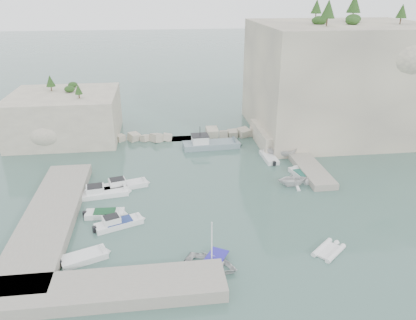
{
  "coord_description": "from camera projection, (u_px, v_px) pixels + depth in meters",
  "views": [
    {
      "loc": [
        -5.59,
        -38.05,
        22.05
      ],
      "look_at": [
        0.0,
        6.0,
        3.0
      ],
      "focal_mm": 35.0,
      "sensor_mm": 36.0,
      "label": 1
    }
  ],
  "objects": [
    {
      "name": "ground",
      "position": [
        215.0,
        207.0,
        44.03
      ],
      "size": [
        400.0,
        400.0,
        0.0
      ],
      "primitive_type": "plane",
      "color": "#416259",
      "rests_on": "ground"
    },
    {
      "name": "cliff_east",
      "position": [
        338.0,
        79.0,
        64.31
      ],
      "size": [
        26.0,
        22.0,
        17.0
      ],
      "primitive_type": "cube",
      "color": "beige",
      "rests_on": "ground"
    },
    {
      "name": "cliff_terrace",
      "position": [
        283.0,
        135.0,
        61.45
      ],
      "size": [
        8.0,
        10.0,
        2.5
      ],
      "primitive_type": "cube",
      "color": "beige",
      "rests_on": "ground"
    },
    {
      "name": "outcrop_west",
      "position": [
        66.0,
        116.0,
        63.13
      ],
      "size": [
        16.0,
        14.0,
        7.0
      ],
      "primitive_type": "cube",
      "color": "beige",
      "rests_on": "ground"
    },
    {
      "name": "quay_west",
      "position": [
        50.0,
        218.0,
        40.94
      ],
      "size": [
        5.0,
        24.0,
        1.1
      ],
      "primitive_type": "cube",
      "color": "#9E9689",
      "rests_on": "ground"
    },
    {
      "name": "quay_south",
      "position": [
        110.0,
        289.0,
        31.26
      ],
      "size": [
        18.0,
        4.0,
        1.1
      ],
      "primitive_type": "cube",
      "color": "#9E9689",
      "rests_on": "ground"
    },
    {
      "name": "ledge_east",
      "position": [
        304.0,
        161.0,
        54.55
      ],
      "size": [
        3.0,
        16.0,
        0.8
      ],
      "primitive_type": "cube",
      "color": "#9E9689",
      "rests_on": "ground"
    },
    {
      "name": "breakwater",
      "position": [
        189.0,
        134.0,
        63.7
      ],
      "size": [
        28.0,
        3.0,
        1.4
      ],
      "primitive_type": "cube",
      "color": "beige",
      "rests_on": "ground"
    },
    {
      "name": "motorboat_a",
      "position": [
        125.0,
        188.0,
        48.25
      ],
      "size": [
        6.14,
        3.26,
        1.4
      ],
      "primitive_type": null,
      "rotation": [
        0.0,
        0.0,
        0.27
      ],
      "color": "silver",
      "rests_on": "ground"
    },
    {
      "name": "motorboat_b",
      "position": [
        103.0,
        195.0,
        46.52
      ],
      "size": [
        6.37,
        2.87,
        1.4
      ],
      "primitive_type": null,
      "rotation": [
        0.0,
        0.0,
        0.14
      ],
      "color": "white",
      "rests_on": "ground"
    },
    {
      "name": "motorboat_c",
      "position": [
        105.0,
        216.0,
        42.28
      ],
      "size": [
        4.42,
        1.76,
        0.7
      ],
      "primitive_type": null,
      "rotation": [
        0.0,
        0.0,
        -0.04
      ],
      "color": "silver",
      "rests_on": "ground"
    },
    {
      "name": "motorboat_d",
      "position": [
        119.0,
        226.0,
        40.53
      ],
      "size": [
        5.37,
        3.3,
        1.4
      ],
      "primitive_type": null,
      "rotation": [
        0.0,
        0.0,
        0.37
      ],
      "color": "white",
      "rests_on": "ground"
    },
    {
      "name": "motorboat_e",
      "position": [
        84.0,
        260.0,
        35.51
      ],
      "size": [
        4.64,
        3.23,
        0.7
      ],
      "primitive_type": null,
      "rotation": [
        0.0,
        0.0,
        0.38
      ],
      "color": "silver",
      "rests_on": "ground"
    },
    {
      "name": "rowboat",
      "position": [
        212.0,
        267.0,
        34.55
      ],
      "size": [
        5.71,
        5.25,
        0.96
      ],
      "primitive_type": "imported",
      "rotation": [
        0.0,
        0.0,
        1.03
      ],
      "color": "silver",
      "rests_on": "ground"
    },
    {
      "name": "inflatable_dinghy",
      "position": [
        328.0,
        252.0,
        36.55
      ],
      "size": [
        3.74,
        3.54,
        0.44
      ],
      "primitive_type": null,
      "rotation": [
        0.0,
        0.0,
        0.71
      ],
      "color": "white",
      "rests_on": "ground"
    },
    {
      "name": "tender_east_a",
      "position": [
        292.0,
        185.0,
        48.82
      ],
      "size": [
        3.92,
        3.44,
        1.97
      ],
      "primitive_type": "imported",
      "rotation": [
        0.0,
        0.0,
        1.63
      ],
      "color": "silver",
      "rests_on": "ground"
    },
    {
      "name": "tender_east_b",
      "position": [
        302.0,
        177.0,
        50.92
      ],
      "size": [
        2.55,
        4.94,
        0.7
      ],
      "primitive_type": null,
      "rotation": [
        0.0,
        0.0,
        1.78
      ],
      "color": "silver",
      "rests_on": "ground"
    },
    {
      "name": "tender_east_c",
      "position": [
        269.0,
        159.0,
        56.22
      ],
      "size": [
        1.76,
        4.99,
        0.7
      ],
      "primitive_type": null,
      "rotation": [
        0.0,
        0.0,
        1.6
      ],
      "color": "silver",
      "rests_on": "ground"
    },
    {
      "name": "tender_east_d",
      "position": [
        281.0,
        157.0,
        56.94
      ],
      "size": [
        4.64,
        3.16,
        1.68
      ],
      "primitive_type": "imported",
      "rotation": [
        0.0,
        0.0,
        1.18
      ],
      "color": "silver",
      "rests_on": "ground"
    },
    {
      "name": "work_boat",
      "position": [
        211.0,
        147.0,
        60.28
      ],
      "size": [
        9.2,
        3.18,
        2.2
      ],
      "primitive_type": null,
      "rotation": [
        0.0,
        0.0,
        0.06
      ],
      "color": "slate",
      "rests_on": "ground"
    },
    {
      "name": "rowboat_mast",
      "position": [
        212.0,
        242.0,
        33.53
      ],
      "size": [
        0.1,
        0.1,
        4.2
      ],
      "primitive_type": "cylinder",
      "color": "white",
      "rests_on": "rowboat"
    },
    {
      "name": "vegetation",
      "position": [
        309.0,
        16.0,
        61.27
      ],
      "size": [
        53.48,
        13.88,
        13.4
      ],
      "color": "#1E4219",
      "rests_on": "ground"
    }
  ]
}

